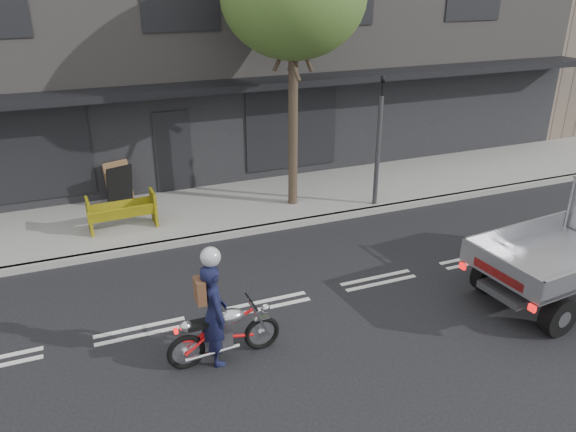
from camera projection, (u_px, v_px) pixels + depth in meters
The scene contains 9 objects.
ground at pixel (269, 304), 10.71m from camera, with size 80.00×80.00×0.00m, color black.
sidewalk at pixel (208, 210), 14.68m from camera, with size 32.00×3.20×0.15m, color gray.
kerb at pixel (224, 235), 13.32m from camera, with size 32.00×0.20×0.15m, color gray.
building_main at pixel (152, 30), 18.71m from camera, with size 26.00×10.00×8.00m, color slate.
traffic_light_pole at pixel (378, 149), 14.31m from camera, with size 0.12×0.12×3.50m.
motorcycle at pixel (224, 332), 9.04m from camera, with size 1.91×0.56×0.98m.
rider at pixel (214, 314), 8.84m from camera, with size 0.64×0.42×1.76m, color black.
construction_barrier at pixel (123, 215), 13.13m from camera, with size 1.60×0.64×0.89m, color yellow, non-canonical shape.
sandwich_board at pixel (120, 185), 14.63m from camera, with size 0.68×0.46×1.08m, color black, non-canonical shape.
Camera 1 is at (-3.02, -8.61, 5.86)m, focal length 35.00 mm.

